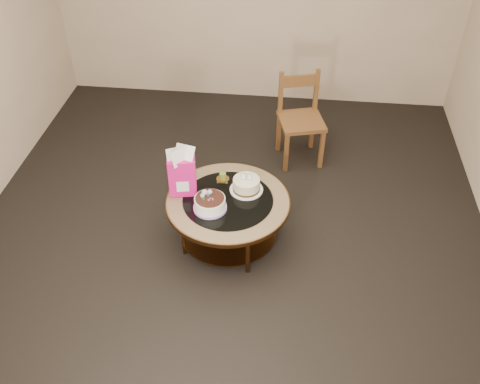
# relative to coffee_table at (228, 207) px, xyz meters

# --- Properties ---
(ground) EXTENTS (5.00, 5.00, 0.00)m
(ground) POSITION_rel_coffee_table_xyz_m (-0.00, 0.00, -0.38)
(ground) COLOR black
(ground) RESTS_ON ground
(room_walls) EXTENTS (4.52, 5.02, 2.61)m
(room_walls) POSITION_rel_coffee_table_xyz_m (-0.00, 0.00, 1.16)
(room_walls) COLOR #CBB299
(room_walls) RESTS_ON ground
(coffee_table) EXTENTS (1.02, 1.02, 0.46)m
(coffee_table) POSITION_rel_coffee_table_xyz_m (0.00, 0.00, 0.00)
(coffee_table) COLOR brown
(coffee_table) RESTS_ON ground
(decorated_cake) EXTENTS (0.27, 0.27, 0.16)m
(decorated_cake) POSITION_rel_coffee_table_xyz_m (-0.13, -0.12, 0.13)
(decorated_cake) COLOR #AA8CC6
(decorated_cake) RESTS_ON coffee_table
(cream_cake) EXTENTS (0.28, 0.28, 0.18)m
(cream_cake) POSITION_rel_coffee_table_xyz_m (0.14, 0.14, 0.13)
(cream_cake) COLOR white
(cream_cake) RESTS_ON coffee_table
(gift_bag) EXTENTS (0.24, 0.19, 0.44)m
(gift_bag) POSITION_rel_coffee_table_xyz_m (-0.37, 0.05, 0.30)
(gift_bag) COLOR #E51590
(gift_bag) RESTS_ON coffee_table
(pillar_candle) EXTENTS (0.11, 0.11, 0.08)m
(pillar_candle) POSITION_rel_coffee_table_xyz_m (-0.08, 0.25, 0.11)
(pillar_candle) COLOR #D1B156
(pillar_candle) RESTS_ON coffee_table
(dining_chair) EXTENTS (0.51, 0.51, 0.91)m
(dining_chair) POSITION_rel_coffee_table_xyz_m (0.56, 1.30, 0.08)
(dining_chair) COLOR brown
(dining_chair) RESTS_ON ground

